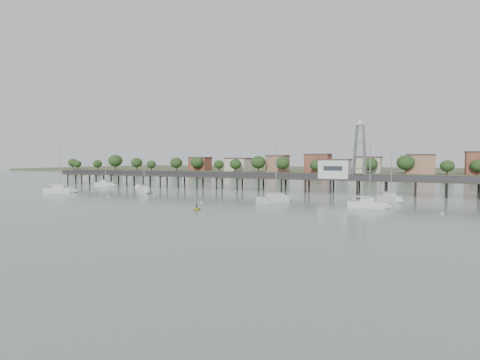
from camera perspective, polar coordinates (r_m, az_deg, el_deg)
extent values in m
plane|color=slate|center=(69.18, -18.79, -4.96)|extent=(500.00, 500.00, 0.00)
cube|color=#2D2823|center=(119.42, 1.47, 0.37)|extent=(150.00, 5.00, 0.50)
cube|color=#333335|center=(117.19, 1.01, 0.71)|extent=(150.00, 0.12, 1.10)
cube|color=#333335|center=(121.59, 1.92, 0.79)|extent=(150.00, 0.12, 1.10)
cylinder|color=black|center=(161.65, -23.30, 0.15)|extent=(0.50, 0.50, 4.40)
cylinder|color=black|center=(164.20, -22.31, 0.21)|extent=(0.50, 0.50, 4.40)
cylinder|color=black|center=(117.80, 1.10, -0.62)|extent=(0.50, 0.50, 4.40)
cylinder|color=black|center=(121.28, 1.83, -0.51)|extent=(0.50, 0.50, 4.40)
cube|color=silver|center=(111.76, 13.32, 1.50)|extent=(8.00, 5.00, 5.00)
cube|color=#4C3833|center=(111.72, 13.34, 2.86)|extent=(8.40, 5.40, 0.30)
cube|color=slate|center=(110.93, 16.72, 7.46)|extent=(1.80, 1.80, 0.30)
cube|color=silver|center=(110.99, 16.72, 7.85)|extent=(0.90, 0.90, 1.20)
cube|color=silver|center=(120.95, -24.28, -1.43)|extent=(6.59, 5.20, 1.65)
cone|color=silver|center=(119.73, -22.52, -1.44)|extent=(3.45, 3.39, 2.42)
cube|color=silver|center=(120.87, -24.29, -0.88)|extent=(3.36, 3.06, 0.75)
cylinder|color=#A5A8AA|center=(120.50, -24.15, 1.72)|extent=(0.18, 0.18, 11.66)
cylinder|color=#A5A8AA|center=(121.18, -24.76, -0.62)|extent=(3.20, 1.91, 0.12)
cube|color=silver|center=(112.44, -13.50, -1.57)|extent=(4.75, 3.96, 1.65)
cone|color=silver|center=(109.76, -13.04, -1.67)|extent=(2.54, 2.51, 1.76)
cube|color=silver|center=(112.35, -13.51, -0.97)|extent=(2.45, 2.28, 0.75)
cylinder|color=#A5A8AA|center=(111.84, -13.49, 1.01)|extent=(0.18, 0.18, 8.49)
cylinder|color=#A5A8AA|center=(113.03, -13.63, -0.67)|extent=(2.27, 1.55, 0.12)
cube|color=silver|center=(93.44, 20.52, -2.62)|extent=(5.04, 4.74, 1.65)
cone|color=silver|center=(91.26, 21.89, -2.78)|extent=(2.84, 2.83, 1.94)
cube|color=silver|center=(93.34, 20.53, -1.91)|extent=(2.69, 2.63, 0.75)
cylinder|color=#A5A8AA|center=(92.82, 20.73, 0.74)|extent=(0.18, 0.18, 9.36)
cylinder|color=#A5A8AA|center=(93.88, 20.18, -1.53)|extent=(2.27, 2.00, 0.12)
cube|color=silver|center=(86.20, 4.90, -2.90)|extent=(5.53, 6.68, 1.65)
cone|color=silver|center=(88.64, 6.95, -2.75)|extent=(3.51, 3.56, 2.47)
cube|color=silver|center=(86.09, 4.91, -2.13)|extent=(3.19, 3.44, 0.75)
cylinder|color=#A5A8AA|center=(86.02, 5.16, 1.61)|extent=(0.18, 0.18, 11.91)
cylinder|color=#A5A8AA|center=(85.41, 4.34, -1.80)|extent=(2.12, 3.18, 0.12)
cube|color=silver|center=(80.26, 17.66, -3.49)|extent=(5.88, 2.83, 1.65)
cone|color=silver|center=(80.30, 20.19, -3.53)|extent=(2.60, 2.46, 2.20)
cube|color=silver|center=(80.14, 17.67, -2.66)|extent=(2.70, 2.04, 0.75)
cylinder|color=#A5A8AA|center=(79.80, 18.01, 0.89)|extent=(0.18, 0.18, 10.63)
cylinder|color=#A5A8AA|center=(80.10, 17.00, -2.25)|extent=(3.30, 0.49, 0.12)
cube|color=silver|center=(142.54, -18.66, -0.66)|extent=(5.93, 2.72, 1.65)
cone|color=silver|center=(140.33, -17.51, -0.70)|extent=(2.58, 2.43, 2.24)
cube|color=silver|center=(142.47, -18.66, -0.19)|extent=(2.70, 2.00, 0.75)
cylinder|color=#A5A8AA|center=(142.03, -18.57, 1.84)|extent=(0.18, 0.18, 10.79)
cylinder|color=#A5A8AA|center=(143.05, -18.97, 0.04)|extent=(3.36, 0.41, 0.12)
cube|color=silver|center=(130.89, -13.87, -0.97)|extent=(3.74, 1.88, 1.00)
cube|color=silver|center=(131.28, -14.17, -0.70)|extent=(1.32, 1.32, 0.60)
imported|color=yellow|center=(74.16, -6.17, -4.27)|extent=(1.70, 0.67, 2.32)
imported|color=black|center=(74.16, -6.17, -4.27)|extent=(0.53, 1.04, 0.24)
ellipsoid|color=beige|center=(104.44, -12.09, -2.12)|extent=(0.56, 0.56, 0.39)
ellipsoid|color=beige|center=(120.75, -20.34, -1.54)|extent=(0.56, 0.56, 0.39)
ellipsoid|color=beige|center=(103.98, -18.17, -2.23)|extent=(0.56, 0.56, 0.39)
ellipsoid|color=beige|center=(76.91, 26.81, -4.26)|extent=(0.56, 0.56, 0.39)
ellipsoid|color=beige|center=(96.69, 15.89, -2.59)|extent=(0.56, 0.56, 0.39)
ellipsoid|color=beige|center=(86.42, -5.53, -3.16)|extent=(0.56, 0.56, 0.39)
cube|color=#475133|center=(298.38, 15.75, 1.30)|extent=(500.00, 170.00, 1.40)
cube|color=brown|center=(270.06, -5.69, 2.32)|extent=(13.00, 10.50, 9.00)
cube|color=brown|center=(256.95, -0.30, 2.30)|extent=(13.00, 10.50, 9.00)
cube|color=brown|center=(246.66, 5.38, 2.25)|extent=(13.00, 10.50, 9.00)
cube|color=brown|center=(239.47, 11.03, 2.17)|extent=(13.00, 10.50, 9.00)
cube|color=brown|center=(234.33, 17.70, 2.06)|extent=(13.00, 10.50, 9.00)
cube|color=brown|center=(232.49, 24.32, 1.92)|extent=(13.00, 10.50, 9.00)
cube|color=brown|center=(233.77, 30.95, 1.76)|extent=(13.00, 10.50, 9.00)
ellipsoid|color=#213E19|center=(276.85, -12.32, 2.35)|extent=(8.00, 8.00, 6.80)
ellipsoid|color=#213E19|center=(225.52, 12.77, 2.17)|extent=(8.00, 8.00, 6.80)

